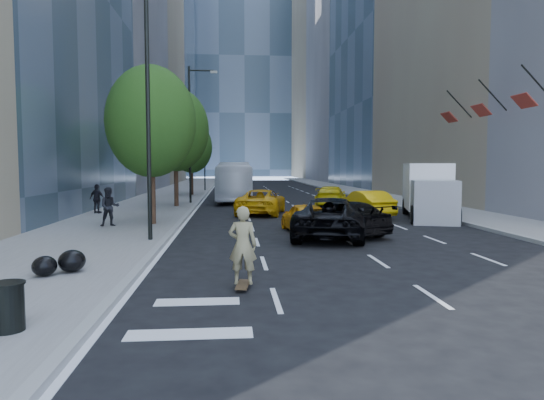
{
  "coord_description": "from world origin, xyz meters",
  "views": [
    {
      "loc": [
        -3.45,
        -14.31,
        2.93
      ],
      "look_at": [
        -1.91,
        4.12,
        1.6
      ],
      "focal_mm": 32.0,
      "sensor_mm": 36.0,
      "label": 1
    }
  ],
  "objects": [
    {
      "name": "box_truck",
      "position": [
        7.28,
        11.28,
        1.54
      ],
      "size": [
        3.87,
        6.69,
        3.02
      ],
      "rotation": [
        0.0,
        0.0,
        -0.27
      ],
      "color": "white",
      "rests_on": "ground"
    },
    {
      "name": "black_sedan_lincoln",
      "position": [
        0.5,
        5.0,
        0.81
      ],
      "size": [
        3.96,
        6.31,
        1.62
      ],
      "primitive_type": "imported",
      "rotation": [
        0.0,
        0.0,
        2.91
      ],
      "color": "black",
      "rests_on": "ground"
    },
    {
      "name": "skateboarder",
      "position": [
        -3.2,
        -3.0,
        0.93
      ],
      "size": [
        0.73,
        0.53,
        1.85
      ],
      "primitive_type": "imported",
      "rotation": [
        0.0,
        0.0,
        3.01
      ],
      "color": "#897F55",
      "rests_on": "ground"
    },
    {
      "name": "tree_near",
      "position": [
        -7.2,
        9.0,
        4.97
      ],
      "size": [
        4.2,
        4.2,
        7.46
      ],
      "color": "black",
      "rests_on": "sidewalk_left"
    },
    {
      "name": "taxi_b",
      "position": [
        4.2,
        12.76,
        0.74
      ],
      "size": [
        2.4,
        4.72,
        1.48
      ],
      "primitive_type": "imported",
      "rotation": [
        0.0,
        0.0,
        3.33
      ],
      "color": "#ECB70C",
      "rests_on": "ground"
    },
    {
      "name": "taxi_c",
      "position": [
        -1.67,
        14.58,
        0.75
      ],
      "size": [
        3.53,
        5.76,
        1.49
      ],
      "primitive_type": "imported",
      "rotation": [
        0.0,
        0.0,
        2.93
      ],
      "color": "#D7980B",
      "rests_on": "ground"
    },
    {
      "name": "sidewalk_right",
      "position": [
        10.0,
        30.0,
        0.07
      ],
      "size": [
        4.0,
        120.0,
        0.15
      ],
      "primitive_type": "cube",
      "color": "slate",
      "rests_on": "ground"
    },
    {
      "name": "pedestrian_b",
      "position": [
        -11.2,
        14.35,
        0.99
      ],
      "size": [
        1.07,
        0.77,
        1.69
      ],
      "primitive_type": "imported",
      "rotation": [
        0.0,
        0.0,
        2.73
      ],
      "color": "black",
      "rests_on": "sidewalk_left"
    },
    {
      "name": "tree_mid",
      "position": [
        -7.2,
        19.0,
        5.32
      ],
      "size": [
        4.5,
        4.5,
        7.99
      ],
      "color": "black",
      "rests_on": "sidewalk_left"
    },
    {
      "name": "garbage_bags",
      "position": [
        -7.83,
        -1.62,
        0.43
      ],
      "size": [
        1.18,
        1.13,
        0.58
      ],
      "color": "black",
      "rests_on": "sidewalk_left"
    },
    {
      "name": "taxi_a",
      "position": [
        -0.27,
        6.5,
        0.66
      ],
      "size": [
        1.89,
        3.99,
        1.32
      ],
      "primitive_type": "imported",
      "rotation": [
        0.0,
        0.0,
        3.23
      ],
      "color": "#FFA50D",
      "rests_on": "ground"
    },
    {
      "name": "tower_right_mid",
      "position": [
        22.0,
        74.0,
        32.5
      ],
      "size": [
        20.0,
        24.0,
        65.0
      ],
      "primitive_type": "cube",
      "color": "slate",
      "rests_on": "ground"
    },
    {
      "name": "trash_can",
      "position": [
        -7.21,
        -6.0,
        0.55
      ],
      "size": [
        0.53,
        0.53,
        0.79
      ],
      "primitive_type": "cylinder",
      "color": "black",
      "rests_on": "sidewalk_left"
    },
    {
      "name": "tower_left_end",
      "position": [
        -22.0,
        92.0,
        30.0
      ],
      "size": [
        20.0,
        28.0,
        60.0
      ],
      "primitive_type": "cube",
      "color": "#31414C",
      "rests_on": "ground"
    },
    {
      "name": "tower_right_far",
      "position": [
        22.0,
        98.0,
        25.0
      ],
      "size": [
        20.0,
        24.0,
        50.0
      ],
      "primitive_type": "cube",
      "color": "#7F6C58",
      "rests_on": "ground"
    },
    {
      "name": "lamp_far",
      "position": [
        -6.32,
        22.0,
        5.81
      ],
      "size": [
        2.13,
        0.22,
        10.0
      ],
      "color": "black",
      "rests_on": "sidewalk_left"
    },
    {
      "name": "facade_flags",
      "position": [
        10.64,
        10.0,
        6.18
      ],
      "size": [
        1.85,
        13.3,
        2.05
      ],
      "color": "black",
      "rests_on": "ground"
    },
    {
      "name": "lamp_near",
      "position": [
        -6.32,
        4.0,
        5.81
      ],
      "size": [
        2.13,
        0.22,
        10.0
      ],
      "color": "black",
      "rests_on": "sidewalk_left"
    },
    {
      "name": "tree_far",
      "position": [
        -7.2,
        32.0,
        4.62
      ],
      "size": [
        3.9,
        3.9,
        6.92
      ],
      "color": "black",
      "rests_on": "sidewalk_left"
    },
    {
      "name": "traffic_signal",
      "position": [
        -6.4,
        40.0,
        4.23
      ],
      "size": [
        2.48,
        0.53,
        5.2
      ],
      "color": "black",
      "rests_on": "sidewalk_left"
    },
    {
      "name": "ground",
      "position": [
        0.0,
        0.0,
        0.0
      ],
      "size": [
        160.0,
        160.0,
        0.0
      ],
      "primitive_type": "plane",
      "color": "black",
      "rests_on": "ground"
    },
    {
      "name": "tower_distant",
      "position": [
        0.0,
        120.0,
        45.0
      ],
      "size": [
        40.0,
        20.0,
        90.0
      ],
      "primitive_type": "cube",
      "color": "#31414C",
      "rests_on": "ground"
    },
    {
      "name": "black_sedan_mercedes",
      "position": [
        1.2,
        5.74,
        0.71
      ],
      "size": [
        3.79,
        5.27,
        1.42
      ],
      "primitive_type": "imported",
      "rotation": [
        0.0,
        0.0,
        3.56
      ],
      "color": "black",
      "rests_on": "ground"
    },
    {
      "name": "sidewalk_left",
      "position": [
        -9.0,
        30.0,
        0.07
      ],
      "size": [
        6.0,
        120.0,
        0.15
      ],
      "primitive_type": "cube",
      "color": "slate",
      "rests_on": "ground"
    },
    {
      "name": "taxi_d",
      "position": [
        3.65,
        19.91,
        0.72
      ],
      "size": [
        3.25,
        5.3,
        1.44
      ],
      "primitive_type": "imported",
      "rotation": [
        0.0,
        0.0,
        2.87
      ],
      "color": "#DCC30B",
      "rests_on": "ground"
    },
    {
      "name": "pedestrian_a",
      "position": [
        -9.0,
        8.2,
        1.04
      ],
      "size": [
        1.01,
        0.88,
        1.77
      ],
      "primitive_type": "imported",
      "rotation": [
        0.0,
        0.0,
        0.28
      ],
      "color": "black",
      "rests_on": "sidewalk_left"
    },
    {
      "name": "city_bus",
      "position": [
        -3.2,
        25.33,
        1.58
      ],
      "size": [
        2.86,
        11.4,
        3.16
      ],
      "primitive_type": "imported",
      "rotation": [
        0.0,
        0.0,
        -0.02
      ],
      "color": "silver",
      "rests_on": "ground"
    }
  ]
}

